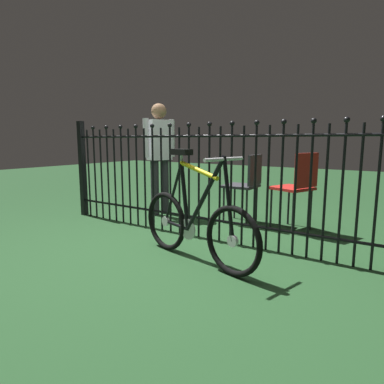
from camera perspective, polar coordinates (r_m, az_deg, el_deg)
name	(u,v)px	position (r m, az deg, el deg)	size (l,w,h in m)	color
ground_plane	(166,253)	(3.04, -4.57, -10.46)	(20.00, 20.00, 0.00)	#1F4221
iron_fence	(198,178)	(3.41, 0.97, 2.49)	(3.87, 0.07, 1.25)	black
bicycle	(195,223)	(2.76, 0.59, -5.38)	(1.33, 0.46, 0.93)	black
chair_charcoal	(247,181)	(4.06, 9.36, 1.80)	(0.39, 0.39, 0.84)	black
chair_red	(298,183)	(3.84, 17.72, 1.45)	(0.50, 0.50, 0.87)	black
person_visitor	(159,150)	(4.49, -5.63, 7.15)	(0.27, 0.46, 1.49)	#2D2D33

